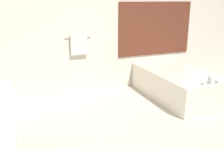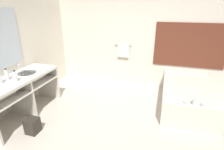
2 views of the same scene
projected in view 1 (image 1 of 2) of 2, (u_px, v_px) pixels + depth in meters
ground_plane at (148, 145)px, 3.18m from camera, size 16.00×16.00×0.00m
wall_back_with_blinds at (95, 24)px, 4.80m from camera, size 7.40×0.13×2.70m
bathtub at (178, 83)px, 4.74m from camera, size 1.04×1.80×0.62m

